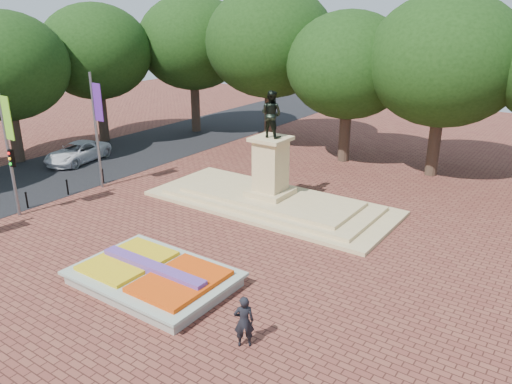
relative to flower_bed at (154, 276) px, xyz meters
The scene contains 10 objects.
ground 2.28m from the flower_bed, 117.19° to the left, with size 90.00×90.00×0.00m, color brown.
asphalt_street 17.49m from the flower_bed, 156.41° to the left, with size 9.00×90.00×0.02m, color black.
flower_bed is the anchor object (origin of this frame).
monument 10.07m from the flower_bed, 95.87° to the left, with size 14.00×6.00×6.40m.
tree_row_back 21.01m from the flower_bed, 86.26° to the left, with size 44.80×8.80×10.43m.
tree_row_street 22.40m from the flower_bed, 162.01° to the left, with size 8.40×25.40×9.98m.
banner_poles 11.66m from the flower_bed, behind, with size 0.88×11.17×7.00m.
bollard_row 11.74m from the flower_bed, behind, with size 0.12×13.12×0.98m.
van 19.30m from the flower_bed, 151.98° to the left, with size 2.35×5.10×1.42m, color silver.
pedestrian 5.34m from the flower_bed, 11.32° to the right, with size 0.67×0.44×1.83m, color black.
Camera 1 is at (14.35, -14.02, 10.35)m, focal length 35.00 mm.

